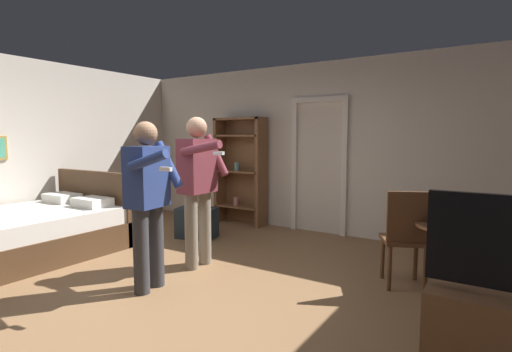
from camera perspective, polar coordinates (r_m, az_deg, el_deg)
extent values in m
plane|color=olive|center=(4.12, -13.30, -15.94)|extent=(6.98, 6.98, 0.00)
cube|color=silver|center=(6.39, 7.01, 4.08)|extent=(6.58, 0.12, 2.67)
cube|color=white|center=(6.39, 5.67, 1.32)|extent=(0.08, 0.08, 2.05)
cube|color=white|center=(6.05, 12.84, 0.96)|extent=(0.08, 0.08, 2.05)
cube|color=white|center=(6.21, 9.32, 10.99)|extent=(0.93, 0.08, 0.08)
cube|color=#4C331E|center=(5.79, -30.80, -8.45)|extent=(1.63, 2.08, 0.35)
cube|color=silver|center=(5.73, -30.95, -5.68)|extent=(1.57, 2.02, 0.22)
cube|color=#4C331E|center=(6.22, -22.66, -4.00)|extent=(1.63, 0.08, 1.02)
cube|color=white|center=(6.36, -26.47, -2.85)|extent=(0.50, 0.34, 0.12)
cube|color=white|center=(5.76, -22.82, -3.53)|extent=(0.50, 0.34, 0.12)
cube|color=brown|center=(7.00, -5.26, 0.85)|extent=(0.06, 0.32, 1.84)
cube|color=brown|center=(6.50, 0.78, 0.50)|extent=(0.06, 0.32, 1.84)
cube|color=brown|center=(6.72, -2.38, 8.35)|extent=(0.93, 0.32, 0.04)
cube|color=brown|center=(6.86, -1.63, 0.78)|extent=(0.93, 0.02, 1.84)
cube|color=brown|center=(6.82, -2.33, -4.45)|extent=(0.87, 0.32, 0.03)
cylinder|color=tan|center=(6.86, -2.94, -3.68)|extent=(0.08, 0.08, 0.14)
cube|color=brown|center=(6.74, -2.35, 0.68)|extent=(0.87, 0.32, 0.03)
cylinder|color=#6BA09F|center=(6.78, -2.84, 1.41)|extent=(0.08, 0.08, 0.14)
cube|color=brown|center=(6.72, -2.37, 5.90)|extent=(0.87, 0.32, 0.03)
cube|color=brown|center=(2.94, 33.31, -19.95)|extent=(0.95, 0.40, 0.56)
cylinder|color=brown|center=(4.18, 26.76, -11.24)|extent=(0.08, 0.08, 0.67)
cylinder|color=brown|center=(4.29, 26.56, -15.35)|extent=(0.40, 0.40, 0.03)
cylinder|color=brown|center=(4.10, 26.99, -6.55)|extent=(0.67, 0.67, 0.03)
cube|color=black|center=(4.10, 26.58, -6.15)|extent=(0.34, 0.25, 0.02)
cube|color=black|center=(3.96, 26.65, -4.90)|extent=(0.34, 0.22, 0.09)
cube|color=navy|center=(3.96, 26.65, -4.89)|extent=(0.31, 0.19, 0.07)
cylinder|color=#3C3223|center=(3.99, 28.95, -5.20)|extent=(0.06, 0.06, 0.21)
cylinder|color=#3C3223|center=(3.97, 29.04, -3.32)|extent=(0.03, 0.03, 0.05)
cylinder|color=brown|center=(4.55, 22.30, -11.16)|extent=(0.04, 0.04, 0.45)
cylinder|color=brown|center=(4.47, 18.01, -11.30)|extent=(0.04, 0.04, 0.45)
cylinder|color=brown|center=(4.23, 23.53, -12.46)|extent=(0.04, 0.04, 0.45)
cylinder|color=brown|center=(4.15, 18.92, -12.66)|extent=(0.04, 0.04, 0.45)
cube|color=brown|center=(4.28, 20.81, -8.75)|extent=(0.56, 0.56, 0.04)
cube|color=brown|center=(4.06, 21.51, -5.64)|extent=(0.40, 0.22, 0.50)
cylinder|color=#333338|center=(4.13, -14.37, -9.82)|extent=(0.15, 0.15, 0.83)
cylinder|color=#333338|center=(3.97, -16.45, -10.52)|extent=(0.15, 0.15, 0.83)
cube|color=navy|center=(3.92, -15.67, -0.10)|extent=(0.31, 0.43, 0.59)
sphere|color=#936B4C|center=(3.90, -15.83, 6.04)|extent=(0.23, 0.23, 0.23)
cylinder|color=navy|center=(4.03, -12.65, 1.64)|extent=(0.34, 0.13, 0.48)
cylinder|color=navy|center=(3.60, -15.52, 2.22)|extent=(0.44, 0.15, 0.22)
cube|color=white|center=(3.45, -13.10, 0.98)|extent=(0.12, 0.05, 0.04)
cylinder|color=gray|center=(4.73, -7.49, -7.47)|extent=(0.15, 0.15, 0.87)
cylinder|color=gray|center=(4.55, -9.44, -8.02)|extent=(0.15, 0.15, 0.87)
cube|color=brown|center=(4.53, -8.58, 1.48)|extent=(0.26, 0.43, 0.62)
sphere|color=tan|center=(4.52, -8.67, 7.05)|extent=(0.24, 0.24, 0.24)
cylinder|color=brown|center=(4.65, -5.84, 3.03)|extent=(0.34, 0.09, 0.50)
cylinder|color=brown|center=(4.17, -8.09, 4.06)|extent=(0.53, 0.10, 0.18)
cube|color=white|center=(3.99, -5.47, 3.35)|extent=(0.12, 0.04, 0.04)
cube|color=#1E2D38|center=(5.97, -8.65, -6.77)|extent=(0.65, 0.50, 0.45)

